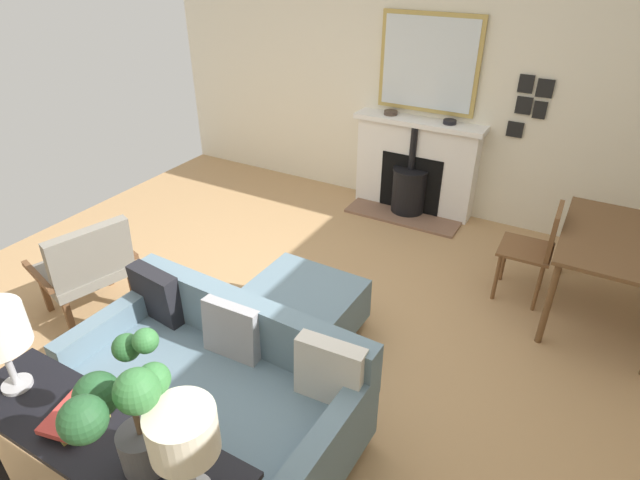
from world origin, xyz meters
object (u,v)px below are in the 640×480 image
Objects in this scene: mantel_bowl_near at (391,112)px; dining_chair_near_fireplace at (538,245)px; mantel_bowl_far at (450,122)px; ottoman at (305,304)px; dining_table at (618,248)px; armchair_accent at (86,265)px; potted_plant at (123,408)px; sofa at (218,383)px; fireplace at (414,171)px; table_lamp_far_end at (183,434)px; console_table at (101,446)px; book_stack at (76,415)px.

mantel_bowl_near is 0.17× the size of dining_chair_near_fireplace.
mantel_bowl_far reaches higher than ottoman.
dining_table is at bearing 123.76° from ottoman.
armchair_accent is at bearing -21.16° from mantel_bowl_near.
potted_plant is (4.19, 0.68, 0.06)m from mantel_bowl_near.
potted_plant is at bearing 20.73° from sofa.
mantel_bowl_near is at bearing -115.54° from dining_table.
ottoman is (2.35, 0.05, -0.20)m from fireplace.
dining_chair_near_fireplace is at bearing 45.82° from mantel_bowl_far.
table_lamp_far_end is at bearing 17.60° from ottoman.
armchair_accent is 0.57× the size of console_table.
potted_plant is 1.94× the size of book_stack.
sofa is 0.88m from book_stack.
sofa is at bearing -40.06° from dining_table.
mantel_bowl_far reaches higher than fireplace.
console_table is 0.70m from table_lamp_far_end.
potted_plant is 0.51× the size of dining_table.
fireplace is 4.22m from potted_plant.
mantel_bowl_far is 0.43× the size of book_stack.
console_table is 1.29× the size of dining_table.
table_lamp_far_end reaches higher than fireplace.
table_lamp_far_end is (4.15, 0.93, 0.03)m from mantel_bowl_near.
sofa is at bearing -143.98° from table_lamp_far_end.
ottoman is (-1.00, -0.00, -0.09)m from sofa.
ottoman is 1.81m from console_table.
book_stack is (4.11, -0.09, 0.31)m from fireplace.
table_lamp_far_end is at bearing 12.66° from mantel_bowl_near.
potted_plant is at bearing -19.22° from dining_chair_near_fireplace.
console_table is at bearing 5.12° from mantel_bowl_near.
armchair_accent is (2.99, -1.49, 0.03)m from fireplace.
dining_chair_near_fireplace is at bearing -90.20° from dining_table.
sofa is at bearing -31.20° from dining_chair_near_fireplace.
sofa reaches higher than ottoman.
mantel_bowl_far is at bearing 175.61° from sofa.
book_stack reaches higher than dining_table.
potted_plant is (1.81, 0.31, 0.85)m from ottoman.
book_stack is at bearing 3.17° from mantel_bowl_near.
potted_plant is 0.70× the size of dining_chair_near_fireplace.
fireplace is 9.56× the size of mantel_bowl_near.
dining_chair_near_fireplace is at bearing 153.38° from book_stack.
mantel_bowl_near is at bearing -174.88° from console_table.
sofa is 1.52× the size of dining_table.
dining_table is (-3.04, 2.06, -0.12)m from book_stack.
dining_table is at bearing 61.63° from fireplace.
mantel_bowl_far is 4.19m from potted_plant.
sofa is 3.97× the size of table_lamp_far_end.
armchair_accent is at bearing -122.14° from potted_plant.
table_lamp_far_end is 0.26m from potted_plant.
armchair_accent is 3.97m from dining_table.
mantel_bowl_near reaches higher than dining_chair_near_fireplace.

